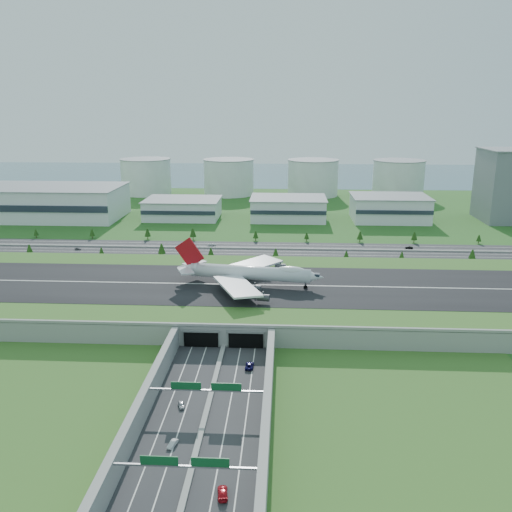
# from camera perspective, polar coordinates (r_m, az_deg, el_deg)

# --- Properties ---
(ground) EXTENTS (1200.00, 1200.00, 0.00)m
(ground) POSITION_cam_1_polar(r_m,az_deg,el_deg) (254.60, -2.16, -4.76)
(ground) COLOR #1D4515
(ground) RESTS_ON ground
(airfield_deck) EXTENTS (520.00, 100.00, 9.20)m
(airfield_deck) POSITION_cam_1_polar(r_m,az_deg,el_deg) (253.11, -2.18, -3.89)
(airfield_deck) COLOR gray
(airfield_deck) RESTS_ON ground
(underpass_road) EXTENTS (38.80, 120.40, 8.00)m
(underpass_road) POSITION_cam_1_polar(r_m,az_deg,el_deg) (163.95, -5.46, -15.81)
(underpass_road) COLOR #28282B
(underpass_road) RESTS_ON ground
(sign_gantry_near) EXTENTS (38.70, 0.70, 9.80)m
(sign_gantry_near) POSITION_cam_1_polar(r_m,az_deg,el_deg) (165.88, -5.26, -13.98)
(sign_gantry_near) COLOR gray
(sign_gantry_near) RESTS_ON ground
(sign_gantry_far) EXTENTS (38.70, 0.70, 9.80)m
(sign_gantry_far) POSITION_cam_1_polar(r_m,az_deg,el_deg) (137.00, -7.50, -21.19)
(sign_gantry_far) COLOR gray
(sign_gantry_far) RESTS_ON ground
(north_expressway) EXTENTS (560.00, 36.00, 0.12)m
(north_expressway) POSITION_cam_1_polar(r_m,az_deg,el_deg) (344.91, -0.73, 0.76)
(north_expressway) COLOR #28282B
(north_expressway) RESTS_ON ground
(tree_row) EXTENTS (499.83, 48.66, 8.39)m
(tree_row) POSITION_cam_1_polar(r_m,az_deg,el_deg) (343.26, 3.71, 1.42)
(tree_row) COLOR #3D2819
(tree_row) RESTS_ON ground
(hangar_west) EXTENTS (120.00, 60.00, 25.00)m
(hangar_west) POSITION_cam_1_polar(r_m,az_deg,el_deg) (470.57, -21.17, 5.28)
(hangar_west) COLOR silver
(hangar_west) RESTS_ON ground
(hangar_mid_a) EXTENTS (58.00, 42.00, 15.00)m
(hangar_mid_a) POSITION_cam_1_polar(r_m,az_deg,el_deg) (442.96, -7.70, 4.95)
(hangar_mid_a) COLOR silver
(hangar_mid_a) RESTS_ON ground
(hangar_mid_b) EXTENTS (58.00, 42.00, 17.00)m
(hangar_mid_b) POSITION_cam_1_polar(r_m,az_deg,el_deg) (435.02, 3.41, 5.00)
(hangar_mid_b) COLOR silver
(hangar_mid_b) RESTS_ON ground
(hangar_mid_c) EXTENTS (58.00, 42.00, 19.00)m
(hangar_mid_c) POSITION_cam_1_polar(r_m,az_deg,el_deg) (442.57, 13.86, 4.89)
(hangar_mid_c) COLOR silver
(hangar_mid_c) RESTS_ON ground
(office_tower) EXTENTS (46.00, 46.00, 55.00)m
(office_tower) POSITION_cam_1_polar(r_m,az_deg,el_deg) (471.51, 25.39, 6.70)
(office_tower) COLOR slate
(office_tower) RESTS_ON ground
(fuel_tank_a) EXTENTS (50.00, 50.00, 35.00)m
(fuel_tank_a) POSITION_cam_1_polar(r_m,az_deg,el_deg) (570.26, -11.50, 8.18)
(fuel_tank_a) COLOR silver
(fuel_tank_a) RESTS_ON ground
(fuel_tank_b) EXTENTS (50.00, 50.00, 35.00)m
(fuel_tank_b) POSITION_cam_1_polar(r_m,az_deg,el_deg) (555.15, -2.88, 8.27)
(fuel_tank_b) COLOR silver
(fuel_tank_b) RESTS_ON ground
(fuel_tank_c) EXTENTS (50.00, 50.00, 35.00)m
(fuel_tank_c) POSITION_cam_1_polar(r_m,az_deg,el_deg) (552.83, 6.01, 8.18)
(fuel_tank_c) COLOR silver
(fuel_tank_c) RESTS_ON ground
(fuel_tank_d) EXTENTS (50.00, 50.00, 35.00)m
(fuel_tank_d) POSITION_cam_1_polar(r_m,az_deg,el_deg) (563.48, 14.75, 7.89)
(fuel_tank_d) COLOR silver
(fuel_tank_d) RESTS_ON ground
(bay_water) EXTENTS (1200.00, 260.00, 0.06)m
(bay_water) POSITION_cam_1_polar(r_m,az_deg,el_deg) (723.35, 1.33, 8.62)
(bay_water) COLOR #3D6675
(bay_water) RESTS_ON ground
(boeing_747) EXTENTS (69.65, 65.39, 21.62)m
(boeing_747) POSITION_cam_1_polar(r_m,az_deg,el_deg) (249.42, -0.75, -1.76)
(boeing_747) COLOR silver
(boeing_747) RESTS_ON airfield_deck
(car_0) EXTENTS (2.93, 4.47, 1.41)m
(car_0) POSITION_cam_1_polar(r_m,az_deg,el_deg) (172.03, -7.88, -15.27)
(car_0) COLOR #BCBCC1
(car_0) RESTS_ON ground
(car_1) EXTENTS (2.60, 4.44, 1.38)m
(car_1) POSITION_cam_1_polar(r_m,az_deg,el_deg) (155.75, -8.78, -18.95)
(car_1) COLOR silver
(car_1) RESTS_ON ground
(car_2) EXTENTS (2.94, 6.16, 1.70)m
(car_2) POSITION_cam_1_polar(r_m,az_deg,el_deg) (192.81, -0.69, -11.44)
(car_2) COLOR #100D45
(car_2) RESTS_ON ground
(car_3) EXTENTS (3.16, 6.10, 1.69)m
(car_3) POSITION_cam_1_polar(r_m,az_deg,el_deg) (138.90, -3.54, -23.61)
(car_3) COLOR #B5101A
(car_3) RESTS_ON ground
(car_4) EXTENTS (4.21, 2.25, 1.36)m
(car_4) POSITION_cam_1_polar(r_m,az_deg,el_deg) (360.65, -18.24, 0.74)
(car_4) COLOR #535458
(car_4) RESTS_ON ground
(car_5) EXTENTS (5.23, 2.99, 1.63)m
(car_5) POSITION_cam_1_polar(r_m,az_deg,el_deg) (357.96, 15.81, 0.85)
(car_5) COLOR black
(car_5) RESTS_ON ground
(car_7) EXTENTS (5.55, 2.63, 1.56)m
(car_7) POSITION_cam_1_polar(r_m,az_deg,el_deg) (352.97, -4.69, 1.19)
(car_7) COLOR silver
(car_7) RESTS_ON ground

